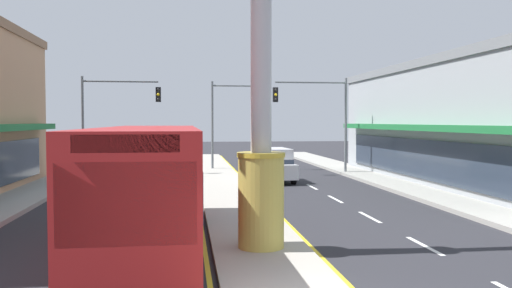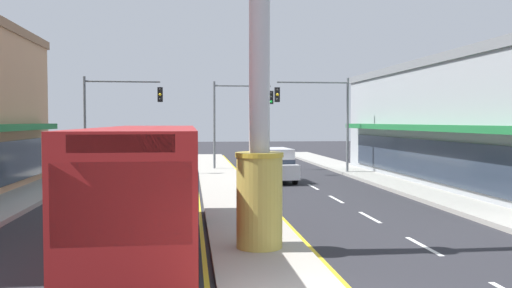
{
  "view_description": "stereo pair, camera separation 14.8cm",
  "coord_description": "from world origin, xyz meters",
  "px_view_note": "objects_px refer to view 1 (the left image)",
  "views": [
    {
      "loc": [
        -1.91,
        -8.93,
        3.43
      ],
      "look_at": [
        0.59,
        10.14,
        2.6
      ],
      "focal_mm": 37.26,
      "sensor_mm": 36.0,
      "label": 1
    },
    {
      "loc": [
        -1.77,
        -8.95,
        3.43
      ],
      "look_at": [
        0.59,
        10.14,
        2.6
      ],
      "focal_mm": 37.26,
      "sensor_mm": 36.0,
      "label": 2
    }
  ],
  "objects_px": {
    "traffic_light_median_far": "(234,110)",
    "bus_far_right_lane": "(149,179)",
    "traffic_light_right_side": "(319,108)",
    "storefront_right": "(501,123)",
    "sedan_near_left_lane": "(113,166)",
    "district_sign": "(261,76)",
    "traffic_light_left_side": "(112,108)",
    "suv_near_right_lane": "(273,164)"
  },
  "relations": [
    {
      "from": "traffic_light_median_far",
      "to": "storefront_right",
      "type": "bearing_deg",
      "value": -37.42
    },
    {
      "from": "traffic_light_left_side",
      "to": "traffic_light_right_side",
      "type": "distance_m",
      "value": 13.02
    },
    {
      "from": "traffic_light_median_far",
      "to": "suv_near_right_lane",
      "type": "xyz_separation_m",
      "value": [
        1.55,
        -7.36,
        -3.21
      ]
    },
    {
      "from": "district_sign",
      "to": "traffic_light_left_side",
      "type": "xyz_separation_m",
      "value": [
        -6.5,
        20.25,
        -0.34
      ]
    },
    {
      "from": "storefront_right",
      "to": "bus_far_right_lane",
      "type": "xyz_separation_m",
      "value": [
        -17.81,
        -12.16,
        -1.47
      ]
    },
    {
      "from": "bus_far_right_lane",
      "to": "district_sign",
      "type": "bearing_deg",
      "value": -16.37
    },
    {
      "from": "traffic_light_left_side",
      "to": "traffic_light_median_far",
      "type": "height_order",
      "value": "same"
    },
    {
      "from": "traffic_light_left_side",
      "to": "suv_near_right_lane",
      "type": "xyz_separation_m",
      "value": [
        9.42,
        -4.24,
        -3.26
      ]
    },
    {
      "from": "district_sign",
      "to": "traffic_light_left_side",
      "type": "relative_size",
      "value": 1.36
    },
    {
      "from": "traffic_light_right_side",
      "to": "traffic_light_median_far",
      "type": "xyz_separation_m",
      "value": [
        -5.13,
        3.86,
        -0.05
      ]
    },
    {
      "from": "storefront_right",
      "to": "traffic_light_right_side",
      "type": "height_order",
      "value": "storefront_right"
    },
    {
      "from": "storefront_right",
      "to": "traffic_light_right_side",
      "type": "bearing_deg",
      "value": 142.28
    },
    {
      "from": "bus_far_right_lane",
      "to": "sedan_near_left_lane",
      "type": "height_order",
      "value": "bus_far_right_lane"
    },
    {
      "from": "traffic_light_right_side",
      "to": "sedan_near_left_lane",
      "type": "relative_size",
      "value": 1.41
    },
    {
      "from": "traffic_light_median_far",
      "to": "district_sign",
      "type": "bearing_deg",
      "value": -93.36
    },
    {
      "from": "district_sign",
      "to": "bus_far_right_lane",
      "type": "height_order",
      "value": "district_sign"
    },
    {
      "from": "suv_near_right_lane",
      "to": "traffic_light_median_far",
      "type": "bearing_deg",
      "value": 101.87
    },
    {
      "from": "sedan_near_left_lane",
      "to": "traffic_light_right_side",
      "type": "bearing_deg",
      "value": 5.52
    },
    {
      "from": "traffic_light_right_side",
      "to": "storefront_right",
      "type": "bearing_deg",
      "value": -37.72
    },
    {
      "from": "suv_near_right_lane",
      "to": "bus_far_right_lane",
      "type": "distance_m",
      "value": 16.26
    },
    {
      "from": "district_sign",
      "to": "traffic_light_right_side",
      "type": "bearing_deg",
      "value": 71.58
    },
    {
      "from": "traffic_light_median_far",
      "to": "bus_far_right_lane",
      "type": "xyz_separation_m",
      "value": [
        -4.29,
        -22.51,
        -2.33
      ]
    },
    {
      "from": "bus_far_right_lane",
      "to": "storefront_right",
      "type": "bearing_deg",
      "value": 34.34
    },
    {
      "from": "district_sign",
      "to": "storefront_right",
      "type": "relative_size",
      "value": 0.36
    },
    {
      "from": "storefront_right",
      "to": "traffic_light_median_far",
      "type": "xyz_separation_m",
      "value": [
        -13.52,
        10.35,
        0.86
      ]
    },
    {
      "from": "traffic_light_left_side",
      "to": "bus_far_right_lane",
      "type": "bearing_deg",
      "value": -79.52
    },
    {
      "from": "district_sign",
      "to": "bus_far_right_lane",
      "type": "relative_size",
      "value": 0.75
    },
    {
      "from": "storefront_right",
      "to": "bus_far_right_lane",
      "type": "distance_m",
      "value": 21.62
    },
    {
      "from": "traffic_light_left_side",
      "to": "sedan_near_left_lane",
      "type": "bearing_deg",
      "value": -81.82
    },
    {
      "from": "suv_near_right_lane",
      "to": "bus_far_right_lane",
      "type": "bearing_deg",
      "value": -111.05
    },
    {
      "from": "sedan_near_left_lane",
      "to": "district_sign",
      "type": "bearing_deg",
      "value": -71.22
    },
    {
      "from": "suv_near_right_lane",
      "to": "bus_far_right_lane",
      "type": "relative_size",
      "value": 0.42
    },
    {
      "from": "district_sign",
      "to": "traffic_light_median_far",
      "type": "bearing_deg",
      "value": 86.64
    },
    {
      "from": "district_sign",
      "to": "suv_near_right_lane",
      "type": "height_order",
      "value": "district_sign"
    },
    {
      "from": "traffic_light_median_far",
      "to": "bus_far_right_lane",
      "type": "distance_m",
      "value": 23.04
    },
    {
      "from": "district_sign",
      "to": "storefront_right",
      "type": "height_order",
      "value": "district_sign"
    },
    {
      "from": "district_sign",
      "to": "bus_far_right_lane",
      "type": "distance_m",
      "value": 4.08
    },
    {
      "from": "traffic_light_median_far",
      "to": "bus_far_right_lane",
      "type": "relative_size",
      "value": 0.55
    },
    {
      "from": "traffic_light_right_side",
      "to": "traffic_light_left_side",
      "type": "bearing_deg",
      "value": 176.77
    },
    {
      "from": "traffic_light_right_side",
      "to": "sedan_near_left_lane",
      "type": "distance_m",
      "value": 13.24
    },
    {
      "from": "district_sign",
      "to": "sedan_near_left_lane",
      "type": "xyz_separation_m",
      "value": [
        -6.22,
        18.28,
        -3.8
      ]
    },
    {
      "from": "traffic_light_median_far",
      "to": "suv_near_right_lane",
      "type": "relative_size",
      "value": 1.32
    }
  ]
}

